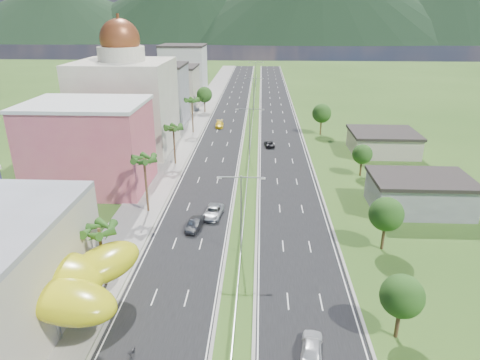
# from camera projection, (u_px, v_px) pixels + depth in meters

# --- Properties ---
(ground) EXTENTS (500.00, 500.00, 0.00)m
(ground) POSITION_uv_depth(u_px,v_px,m) (237.00, 300.00, 47.65)
(ground) COLOR #2D5119
(ground) RESTS_ON ground
(road_left) EXTENTS (11.00, 260.00, 0.04)m
(road_left) POSITION_uv_depth(u_px,v_px,m) (229.00, 116.00, 131.60)
(road_left) COLOR black
(road_left) RESTS_ON ground
(road_right) EXTENTS (11.00, 260.00, 0.04)m
(road_right) POSITION_uv_depth(u_px,v_px,m) (278.00, 116.00, 130.93)
(road_right) COLOR black
(road_right) RESTS_ON ground
(sidewalk_left) EXTENTS (7.00, 260.00, 0.12)m
(sidewalk_left) POSITION_uv_depth(u_px,v_px,m) (198.00, 115.00, 132.02)
(sidewalk_left) COLOR gray
(sidewalk_left) RESTS_ON ground
(median_guardrail) EXTENTS (0.10, 216.06, 0.76)m
(median_guardrail) POSITION_uv_depth(u_px,v_px,m) (252.00, 129.00, 114.31)
(median_guardrail) COLOR gray
(median_guardrail) RESTS_ON ground
(streetlight_median_b) EXTENTS (6.04, 0.25, 11.00)m
(streetlight_median_b) POSITION_uv_depth(u_px,v_px,m) (241.00, 207.00, 54.47)
(streetlight_median_b) COLOR gray
(streetlight_median_b) RESTS_ON ground
(streetlight_median_c) EXTENTS (6.04, 0.25, 11.00)m
(streetlight_median_c) POSITION_uv_depth(u_px,v_px,m) (250.00, 128.00, 91.63)
(streetlight_median_c) COLOR gray
(streetlight_median_c) RESTS_ON ground
(streetlight_median_d) EXTENTS (6.04, 0.25, 11.00)m
(streetlight_median_d) POSITION_uv_depth(u_px,v_px,m) (254.00, 91.00, 133.44)
(streetlight_median_d) COLOR gray
(streetlight_median_d) RESTS_ON ground
(streetlight_median_e) EXTENTS (6.04, 0.25, 11.00)m
(streetlight_median_e) POSITION_uv_depth(u_px,v_px,m) (256.00, 72.00, 175.25)
(streetlight_median_e) COLOR gray
(streetlight_median_e) RESTS_ON ground
(lime_canopy) EXTENTS (18.00, 15.00, 7.40)m
(lime_canopy) POSITION_uv_depth(u_px,v_px,m) (36.00, 278.00, 43.00)
(lime_canopy) COLOR #BAB712
(lime_canopy) RESTS_ON ground
(pink_shophouse) EXTENTS (20.00, 15.00, 15.00)m
(pink_shophouse) POSITION_uv_depth(u_px,v_px,m) (90.00, 147.00, 75.90)
(pink_shophouse) COLOR #CB5368
(pink_shophouse) RESTS_ON ground
(domed_building) EXTENTS (20.00, 20.00, 28.70)m
(domed_building) POSITION_uv_depth(u_px,v_px,m) (126.00, 101.00, 95.85)
(domed_building) COLOR beige
(domed_building) RESTS_ON ground
(midrise_grey) EXTENTS (16.00, 15.00, 16.00)m
(midrise_grey) POSITION_uv_depth(u_px,v_px,m) (157.00, 95.00, 120.27)
(midrise_grey) COLOR gray
(midrise_grey) RESTS_ON ground
(midrise_beige) EXTENTS (16.00, 15.00, 13.00)m
(midrise_beige) POSITION_uv_depth(u_px,v_px,m) (172.00, 88.00, 141.26)
(midrise_beige) COLOR #BEB39D
(midrise_beige) RESTS_ON ground
(midrise_white) EXTENTS (16.00, 15.00, 18.00)m
(midrise_white) POSITION_uv_depth(u_px,v_px,m) (184.00, 71.00, 161.71)
(midrise_white) COLOR silver
(midrise_white) RESTS_ON ground
(shed_near) EXTENTS (15.00, 10.00, 5.00)m
(shed_near) POSITION_uv_depth(u_px,v_px,m) (419.00, 195.00, 68.70)
(shed_near) COLOR gray
(shed_near) RESTS_ON ground
(shed_far) EXTENTS (14.00, 12.00, 4.40)m
(shed_far) POSITION_uv_depth(u_px,v_px,m) (383.00, 143.00, 96.59)
(shed_far) COLOR #BEB39D
(shed_far) RESTS_ON ground
(palm_tree_b) EXTENTS (3.60, 3.60, 8.10)m
(palm_tree_b) POSITION_uv_depth(u_px,v_px,m) (99.00, 232.00, 47.62)
(palm_tree_b) COLOR #47301C
(palm_tree_b) RESTS_ON ground
(palm_tree_c) EXTENTS (3.60, 3.60, 9.60)m
(palm_tree_c) POSITION_uv_depth(u_px,v_px,m) (144.00, 161.00, 65.67)
(palm_tree_c) COLOR #47301C
(palm_tree_c) RESTS_ON ground
(palm_tree_d) EXTENTS (3.60, 3.60, 8.60)m
(palm_tree_d) POSITION_uv_depth(u_px,v_px,m) (173.00, 129.00, 87.39)
(palm_tree_d) COLOR #47301C
(palm_tree_d) RESTS_ON ground
(palm_tree_e) EXTENTS (3.60, 3.60, 9.40)m
(palm_tree_e) POSITION_uv_depth(u_px,v_px,m) (192.00, 102.00, 110.34)
(palm_tree_e) COLOR #47301C
(palm_tree_e) RESTS_ON ground
(leafy_tree_lfar) EXTENTS (4.90, 4.90, 8.05)m
(leafy_tree_lfar) POSITION_uv_depth(u_px,v_px,m) (204.00, 95.00, 134.57)
(leafy_tree_lfar) COLOR #47301C
(leafy_tree_lfar) RESTS_ON ground
(leafy_tree_ra) EXTENTS (4.20, 4.20, 6.90)m
(leafy_tree_ra) POSITION_uv_depth(u_px,v_px,m) (402.00, 296.00, 40.53)
(leafy_tree_ra) COLOR #47301C
(leafy_tree_ra) RESTS_ON ground
(leafy_tree_rb) EXTENTS (4.55, 4.55, 7.47)m
(leafy_tree_rb) POSITION_uv_depth(u_px,v_px,m) (386.00, 214.00, 56.04)
(leafy_tree_rb) COLOR #47301C
(leafy_tree_rb) RESTS_ON ground
(leafy_tree_rc) EXTENTS (3.85, 3.85, 6.33)m
(leafy_tree_rc) POSITION_uv_depth(u_px,v_px,m) (362.00, 154.00, 82.22)
(leafy_tree_rc) COLOR #47301C
(leafy_tree_rc) RESTS_ON ground
(leafy_tree_rd) EXTENTS (4.90, 4.90, 8.05)m
(leafy_tree_rd) POSITION_uv_depth(u_px,v_px,m) (322.00, 113.00, 109.83)
(leafy_tree_rd) COLOR #47301C
(leafy_tree_rd) RESTS_ON ground
(mountain_ridge) EXTENTS (860.00, 140.00, 90.00)m
(mountain_ridge) POSITION_uv_depth(u_px,v_px,m) (315.00, 41.00, 463.04)
(mountain_ridge) COLOR black
(mountain_ridge) RESTS_ON ground
(car_dark_left) EXTENTS (2.42, 4.95, 1.56)m
(car_dark_left) POSITION_uv_depth(u_px,v_px,m) (195.00, 224.00, 62.83)
(car_dark_left) COLOR black
(car_dark_left) RESTS_ON road_left
(car_silver_mid_left) EXTENTS (3.23, 5.87, 1.56)m
(car_silver_mid_left) POSITION_uv_depth(u_px,v_px,m) (213.00, 212.00, 66.70)
(car_silver_mid_left) COLOR #A0A4A8
(car_silver_mid_left) RESTS_ON road_left
(car_yellow_far_left) EXTENTS (2.45, 5.41, 1.54)m
(car_yellow_far_left) POSITION_uv_depth(u_px,v_px,m) (219.00, 124.00, 118.39)
(car_yellow_far_left) COLOR yellow
(car_yellow_far_left) RESTS_ON road_left
(car_white_near_right) EXTENTS (2.64, 5.07, 1.65)m
(car_white_near_right) POSITION_uv_depth(u_px,v_px,m) (312.00, 347.00, 39.79)
(car_white_near_right) COLOR silver
(car_white_near_right) RESTS_ON road_right
(car_dark_far_right) EXTENTS (2.68, 4.80, 1.27)m
(car_dark_far_right) POSITION_uv_depth(u_px,v_px,m) (269.00, 144.00, 101.58)
(car_dark_far_right) COLOR black
(car_dark_far_right) RESTS_ON road_right
(motorcycle) EXTENTS (0.57, 1.79, 1.14)m
(motorcycle) POSITION_uv_depth(u_px,v_px,m) (132.00, 352.00, 39.47)
(motorcycle) COLOR black
(motorcycle) RESTS_ON road_left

